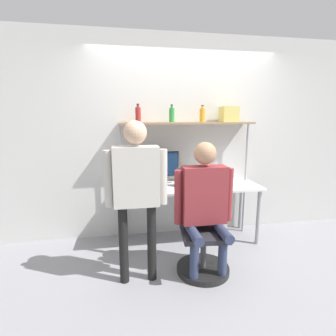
{
  "coord_description": "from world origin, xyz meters",
  "views": [
    {
      "loc": [
        -0.83,
        -2.85,
        1.63
      ],
      "look_at": [
        -0.37,
        -0.21,
        1.11
      ],
      "focal_mm": 28.0,
      "sensor_mm": 36.0,
      "label": 1
    }
  ],
  "objects": [
    {
      "name": "ground_plane",
      "position": [
        0.0,
        0.0,
        0.0
      ],
      "size": [
        12.0,
        12.0,
        0.0
      ],
      "primitive_type": "plane",
      "color": "gray"
    },
    {
      "name": "wall_back",
      "position": [
        0.0,
        0.68,
        1.35
      ],
      "size": [
        8.0,
        0.06,
        2.7
      ],
      "color": "silver",
      "rests_on": "ground_plane"
    },
    {
      "name": "desk",
      "position": [
        0.0,
        0.33,
        0.68
      ],
      "size": [
        1.84,
        0.63,
        0.76
      ],
      "color": "white",
      "rests_on": "ground_plane"
    },
    {
      "name": "shelf_unit",
      "position": [
        0.0,
        0.48,
        1.38
      ],
      "size": [
        1.75,
        0.31,
        1.57
      ],
      "color": "#997A56",
      "rests_on": "ground_plane"
    },
    {
      "name": "monitor",
      "position": [
        -0.43,
        0.49,
        1.0
      ],
      "size": [
        0.65,
        0.24,
        0.43
      ],
      "color": "black",
      "rests_on": "desk"
    },
    {
      "name": "laptop",
      "position": [
        -0.0,
        0.27,
        0.82
      ],
      "size": [
        0.32,
        0.25,
        0.24
      ],
      "color": "#333338",
      "rests_on": "desk"
    },
    {
      "name": "cell_phone",
      "position": [
        0.27,
        0.25,
        0.76
      ],
      "size": [
        0.07,
        0.15,
        0.01
      ],
      "color": "silver",
      "rests_on": "desk"
    },
    {
      "name": "office_chair",
      "position": [
        -0.02,
        -0.37,
        0.28
      ],
      "size": [
        0.56,
        0.56,
        0.91
      ],
      "color": "black",
      "rests_on": "ground_plane"
    },
    {
      "name": "person_seated",
      "position": [
        -0.02,
        -0.41,
        0.82
      ],
      "size": [
        0.62,
        0.47,
        1.39
      ],
      "color": "#2D3856",
      "rests_on": "ground_plane"
    },
    {
      "name": "person_standing",
      "position": [
        -0.71,
        -0.43,
        1.02
      ],
      "size": [
        0.59,
        0.22,
        1.6
      ],
      "color": "black",
      "rests_on": "ground_plane"
    },
    {
      "name": "bottle_amber",
      "position": [
        0.2,
        0.48,
        1.66
      ],
      "size": [
        0.07,
        0.07,
        0.21
      ],
      "color": "gold",
      "rests_on": "shelf_unit"
    },
    {
      "name": "bottle_red",
      "position": [
        -0.63,
        0.48,
        1.66
      ],
      "size": [
        0.07,
        0.07,
        0.23
      ],
      "color": "maroon",
      "rests_on": "shelf_unit"
    },
    {
      "name": "bottle_green",
      "position": [
        -0.2,
        0.48,
        1.66
      ],
      "size": [
        0.07,
        0.07,
        0.22
      ],
      "color": "#2D8C3F",
      "rests_on": "shelf_unit"
    },
    {
      "name": "storage_box",
      "position": [
        0.57,
        0.48,
        1.67
      ],
      "size": [
        0.21,
        0.2,
        0.2
      ],
      "color": "#DBCC66",
      "rests_on": "shelf_unit"
    }
  ]
}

